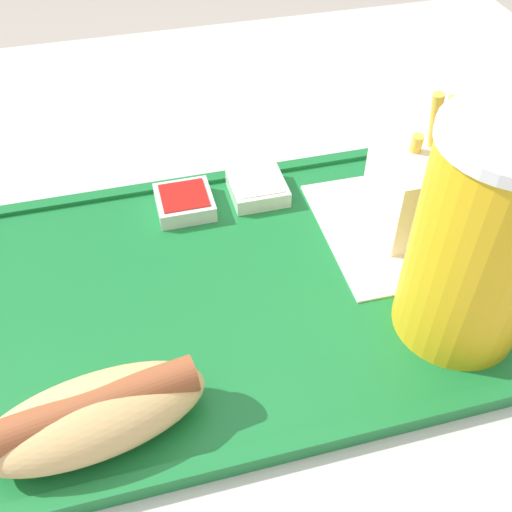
{
  "coord_description": "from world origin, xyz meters",
  "views": [
    {
      "loc": [
        0.04,
        0.34,
        1.09
      ],
      "look_at": [
        -0.04,
        0.03,
        0.77
      ],
      "focal_mm": 42.0,
      "sensor_mm": 36.0,
      "label": 1
    }
  ],
  "objects_px": {
    "sauce_cup_mayo": "(258,188)",
    "sauce_cup_ketchup": "(185,202)",
    "fries_carton": "(426,186)",
    "soda_cup": "(482,240)",
    "hot_dog_far": "(94,415)"
  },
  "relations": [
    {
      "from": "hot_dog_far",
      "to": "sauce_cup_mayo",
      "type": "xyz_separation_m",
      "value": [
        -0.16,
        -0.21,
        -0.01
      ]
    },
    {
      "from": "soda_cup",
      "to": "sauce_cup_mayo",
      "type": "relative_size",
      "value": 4.07
    },
    {
      "from": "sauce_cup_ketchup",
      "to": "sauce_cup_mayo",
      "type": "bearing_deg",
      "value": -177.97
    },
    {
      "from": "fries_carton",
      "to": "sauce_cup_ketchup",
      "type": "relative_size",
      "value": 2.55
    },
    {
      "from": "sauce_cup_mayo",
      "to": "hot_dog_far",
      "type": "bearing_deg",
      "value": 52.53
    },
    {
      "from": "sauce_cup_mayo",
      "to": "sauce_cup_ketchup",
      "type": "xyz_separation_m",
      "value": [
        0.07,
        0.0,
        0.0
      ]
    },
    {
      "from": "fries_carton",
      "to": "soda_cup",
      "type": "bearing_deg",
      "value": 77.34
    },
    {
      "from": "fries_carton",
      "to": "sauce_cup_mayo",
      "type": "height_order",
      "value": "fries_carton"
    },
    {
      "from": "soda_cup",
      "to": "sauce_cup_ketchup",
      "type": "bearing_deg",
      "value": -46.35
    },
    {
      "from": "hot_dog_far",
      "to": "fries_carton",
      "type": "height_order",
      "value": "fries_carton"
    },
    {
      "from": "fries_carton",
      "to": "sauce_cup_ketchup",
      "type": "bearing_deg",
      "value": -18.93
    },
    {
      "from": "sauce_cup_mayo",
      "to": "sauce_cup_ketchup",
      "type": "distance_m",
      "value": 0.07
    },
    {
      "from": "hot_dog_far",
      "to": "sauce_cup_mayo",
      "type": "bearing_deg",
      "value": -127.47
    },
    {
      "from": "sauce_cup_mayo",
      "to": "fries_carton",
      "type": "bearing_deg",
      "value": 151.42
    },
    {
      "from": "sauce_cup_mayo",
      "to": "sauce_cup_ketchup",
      "type": "relative_size",
      "value": 1.0
    }
  ]
}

